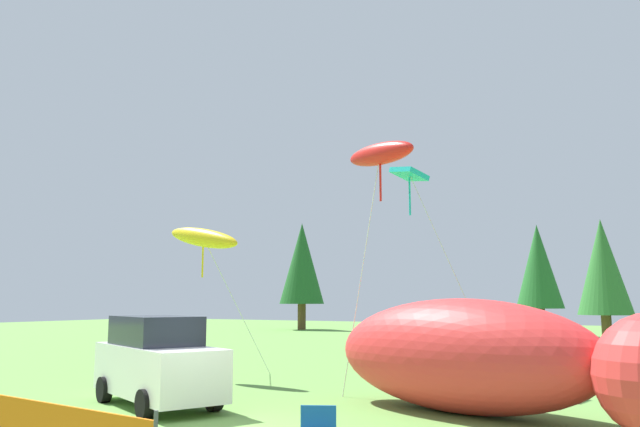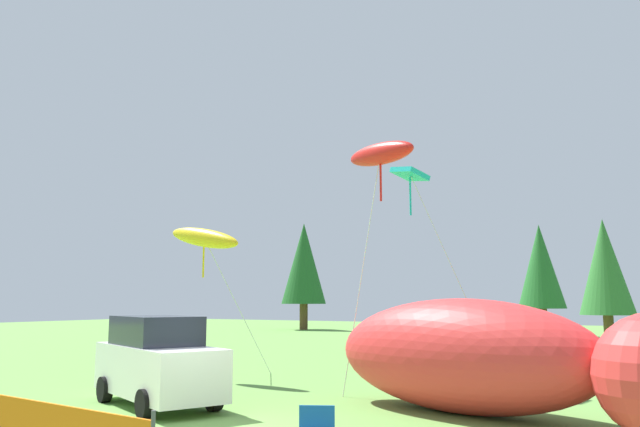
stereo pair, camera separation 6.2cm
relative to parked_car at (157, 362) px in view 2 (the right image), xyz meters
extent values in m
cube|color=white|center=(0.04, -0.02, -0.19)|extent=(4.66, 3.34, 1.14)
cube|color=#1E232D|center=(-0.15, 0.07, 0.73)|extent=(2.82, 2.38, 0.69)
cylinder|color=black|center=(1.62, 0.13, -0.72)|extent=(0.66, 0.47, 0.62)
cylinder|color=black|center=(0.94, -1.32, -0.72)|extent=(0.66, 0.47, 0.62)
cylinder|color=black|center=(-0.85, 1.28, -0.72)|extent=(0.66, 0.47, 0.62)
cylinder|color=black|center=(-1.53, -0.18, -0.72)|extent=(0.66, 0.47, 0.62)
cube|color=#1959A5|center=(6.08, -3.08, -0.35)|extent=(0.49, 0.25, 0.50)
ellipsoid|color=red|center=(6.59, 2.58, 0.23)|extent=(7.03, 4.22, 2.52)
ellipsoid|color=yellow|center=(6.59, 2.58, -0.33)|extent=(4.57, 2.96, 1.13)
cylinder|color=silver|center=(5.38, 6.43, 2.16)|extent=(2.87, 0.42, 6.39)
cube|color=#19B2B2|center=(3.96, 6.63, 5.35)|extent=(1.17, 1.19, 0.47)
cylinder|color=#19B2B2|center=(3.96, 6.63, 4.65)|extent=(0.06, 0.06, 1.20)
cylinder|color=silver|center=(3.66, 3.68, 2.18)|extent=(1.00, 0.45, 6.42)
ellipsoid|color=red|center=(4.15, 3.88, 5.39)|extent=(2.70, 1.98, 0.92)
cylinder|color=red|center=(4.15, 3.88, 4.69)|extent=(0.06, 0.06, 1.20)
cylinder|color=silver|center=(-1.92, 5.76, 1.23)|extent=(1.20, 2.32, 4.53)
ellipsoid|color=yellow|center=(-2.50, 4.62, 3.49)|extent=(3.25, 1.18, 1.28)
cylinder|color=yellow|center=(-2.50, 4.62, 2.79)|extent=(0.06, 0.06, 1.20)
cylinder|color=brown|center=(-17.35, 36.33, 0.09)|extent=(0.71, 0.71, 2.23)
cone|color=#1E5623|center=(-17.35, 36.33, 4.78)|extent=(3.93, 3.93, 7.15)
cylinder|color=brown|center=(2.64, 36.88, -0.06)|extent=(0.62, 0.62, 1.94)
cone|color=#236028|center=(2.64, 36.88, 4.01)|extent=(3.41, 3.41, 6.20)
cylinder|color=brown|center=(7.73, 27.33, -0.18)|extent=(0.54, 0.54, 1.70)
cone|color=#2D6B2D|center=(7.73, 27.33, 3.39)|extent=(2.99, 2.99, 5.43)
camera|label=1|loc=(10.67, -11.41, 1.42)|focal=35.00mm
camera|label=2|loc=(10.73, -11.38, 1.42)|focal=35.00mm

